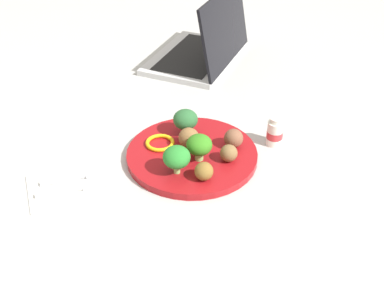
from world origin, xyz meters
name	(u,v)px	position (x,y,z in m)	size (l,w,h in m)	color
ground_plane	(192,158)	(0.00, 0.00, 0.00)	(4.00, 4.00, 0.00)	#B2B2AD
plate	(192,155)	(0.00, 0.00, 0.01)	(0.28, 0.28, 0.02)	maroon
broccoli_floret_far_rim	(199,145)	(0.01, -0.03, 0.05)	(0.05, 0.05, 0.06)	#8DC867
broccoli_floret_near_rim	(177,157)	(-0.05, -0.06, 0.05)	(0.06, 0.06, 0.06)	#96CF72
broccoli_floret_mid_left	(185,120)	(0.01, 0.07, 0.05)	(0.05, 0.05, 0.06)	#91C77F
meatball_far_rim	(188,138)	(0.00, 0.02, 0.04)	(0.04, 0.04, 0.04)	brown
meatball_mid_left	(204,171)	(-0.01, -0.09, 0.03)	(0.04, 0.04, 0.04)	brown
meatball_mid_right	(229,153)	(0.06, -0.05, 0.03)	(0.04, 0.04, 0.04)	brown
meatball_front_right	(234,138)	(0.09, -0.01, 0.04)	(0.04, 0.04, 0.04)	brown
pepper_ring_near_rim	(160,143)	(-0.06, 0.05, 0.02)	(0.06, 0.06, 0.01)	yellow
napkin	(72,185)	(-0.26, -0.01, 0.00)	(0.17, 0.12, 0.01)	white
fork	(74,177)	(-0.25, 0.01, 0.01)	(0.12, 0.02, 0.01)	silver
knife	(77,188)	(-0.25, -0.03, 0.01)	(0.15, 0.02, 0.01)	white
yogurt_bottle	(275,133)	(0.19, -0.01, 0.03)	(0.04, 0.04, 0.07)	white
laptop	(203,49)	(0.19, 0.44, 0.04)	(0.38, 0.39, 0.21)	silver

